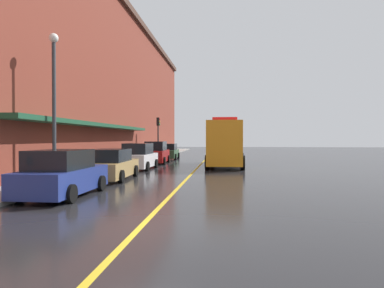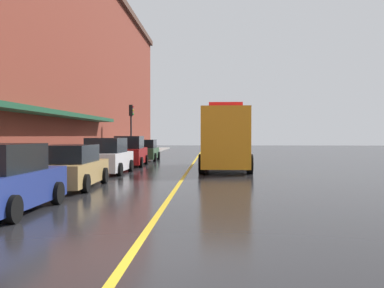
{
  "view_description": "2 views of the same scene",
  "coord_description": "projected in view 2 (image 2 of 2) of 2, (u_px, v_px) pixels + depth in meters",
  "views": [
    {
      "loc": [
        2.08,
        -8.65,
        2.17
      ],
      "look_at": [
        -1.12,
        24.67,
        1.64
      ],
      "focal_mm": 32.97,
      "sensor_mm": 36.0,
      "label": 1
    },
    {
      "loc": [
        1.33,
        -7.06,
        1.96
      ],
      "look_at": [
        -0.14,
        25.56,
        1.33
      ],
      "focal_mm": 42.01,
      "sensor_mm": 36.0,
      "label": 2
    }
  ],
  "objects": [
    {
      "name": "parked_car_2",
      "position": [
        107.0,
        157.0,
        22.87
      ],
      "size": [
        2.12,
        4.3,
        1.83
      ],
      "rotation": [
        0.0,
        0.0,
        1.55
      ],
      "color": "silver",
      "rests_on": "ground"
    },
    {
      "name": "parked_car_3",
      "position": [
        130.0,
        152.0,
        28.7
      ],
      "size": [
        2.08,
        4.73,
        1.91
      ],
      "rotation": [
        0.0,
        0.0,
        1.61
      ],
      "color": "maroon",
      "rests_on": "ground"
    },
    {
      "name": "traffic_light_near",
      "position": [
        131.0,
        121.0,
        36.62
      ],
      "size": [
        0.38,
        0.36,
        4.3
      ],
      "color": "#232326",
      "rests_on": "sidewalk_left"
    },
    {
      "name": "parking_meter_1",
      "position": [
        127.0,
        147.0,
        35.19
      ],
      "size": [
        0.14,
        0.18,
        1.33
      ],
      "color": "#4C4C51",
      "rests_on": "sidewalk_left"
    },
    {
      "name": "brick_building_left",
      "position": [
        1.0,
        55.0,
        31.59
      ],
      "size": [
        13.51,
        64.0,
        15.17
      ],
      "color": "maroon",
      "rests_on": "ground"
    },
    {
      "name": "parked_car_1",
      "position": [
        70.0,
        167.0,
        16.71
      ],
      "size": [
        2.22,
        4.93,
        1.61
      ],
      "rotation": [
        0.0,
        0.0,
        1.6
      ],
      "color": "#A5844C",
      "rests_on": "ground"
    },
    {
      "name": "sidewalk_left",
      "position": [
        108.0,
        161.0,
        32.4
      ],
      "size": [
        2.4,
        70.0,
        0.15
      ],
      "primitive_type": "cube",
      "color": "gray",
      "rests_on": "ground"
    },
    {
      "name": "parked_car_0",
      "position": [
        0.0,
        181.0,
        11.3
      ],
      "size": [
        2.16,
        4.52,
        1.75
      ],
      "rotation": [
        0.0,
        0.0,
        1.56
      ],
      "color": "navy",
      "rests_on": "ground"
    },
    {
      "name": "lane_center_stripe",
      "position": [
        194.0,
        163.0,
        32.12
      ],
      "size": [
        0.16,
        70.0,
        0.01
      ],
      "primitive_type": "cube",
      "color": "gold",
      "rests_on": "ground"
    },
    {
      "name": "utility_truck",
      "position": [
        225.0,
        139.0,
        26.06
      ],
      "size": [
        2.94,
        9.39,
        3.63
      ],
      "rotation": [
        0.0,
        0.0,
        -1.6
      ],
      "color": "orange",
      "rests_on": "ground"
    },
    {
      "name": "parked_car_4",
      "position": [
        145.0,
        151.0,
        34.78
      ],
      "size": [
        2.04,
        4.23,
        1.63
      ],
      "rotation": [
        0.0,
        0.0,
        1.59
      ],
      "color": "#2D5133",
      "rests_on": "ground"
    },
    {
      "name": "ground_plane",
      "position": [
        194.0,
        163.0,
        32.12
      ],
      "size": [
        112.0,
        112.0,
        0.0
      ],
      "primitive_type": "plane",
      "color": "#232326"
    }
  ]
}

